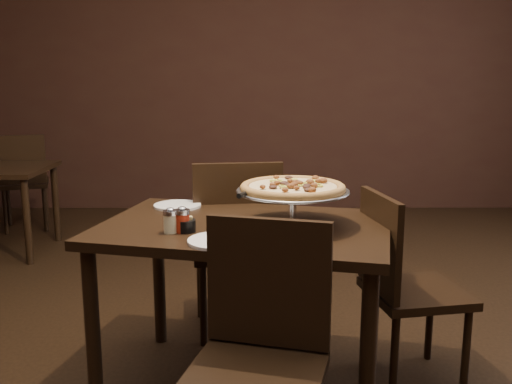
{
  "coord_description": "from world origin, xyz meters",
  "views": [
    {
      "loc": [
        -0.05,
        -2.38,
        1.36
      ],
      "look_at": [
        -0.04,
        0.0,
        0.88
      ],
      "focal_mm": 40.0,
      "sensor_mm": 36.0,
      "label": 1
    }
  ],
  "objects": [
    {
      "name": "chair_far",
      "position": [
        -0.14,
        0.48,
        0.52
      ],
      "size": [
        0.5,
        0.5,
        0.95
      ],
      "rotation": [
        0.0,
        0.0,
        3.28
      ],
      "color": "black",
      "rests_on": "ground"
    },
    {
      "name": "chair_side",
      "position": [
        0.61,
        0.0,
        0.48
      ],
      "size": [
        0.47,
        0.47,
        0.87
      ],
      "rotation": [
        0.0,
        0.0,
        1.75
      ],
      "color": "black",
      "rests_on": "ground"
    },
    {
      "name": "chair_near",
      "position": [
        -0.03,
        -0.68,
        0.5
      ],
      "size": [
        0.52,
        0.52,
        0.91
      ],
      "rotation": [
        0.0,
        0.0,
        -0.26
      ],
      "color": "black",
      "rests_on": "ground"
    },
    {
      "name": "parmesan_shaker",
      "position": [
        -0.38,
        -0.18,
        0.8
      ],
      "size": [
        0.06,
        0.06,
        0.1
      ],
      "color": "beige",
      "rests_on": "dining_table"
    },
    {
      "name": "dining_table",
      "position": [
        -0.09,
        -0.05,
        0.65
      ],
      "size": [
        1.35,
        1.06,
        0.75
      ],
      "rotation": [
        0.0,
        0.0,
        -0.23
      ],
      "color": "black",
      "rests_on": "ground"
    },
    {
      "name": "plate_left",
      "position": [
        -0.42,
        0.28,
        0.76
      ],
      "size": [
        0.23,
        0.23,
        0.01
      ],
      "primitive_type": "cylinder",
      "color": "white",
      "rests_on": "dining_table"
    },
    {
      "name": "bg_chair_far",
      "position": [
        -2.11,
        2.62,
        0.47
      ],
      "size": [
        0.51,
        0.51,
        0.87
      ],
      "rotation": [
        0.0,
        0.0,
        3.46
      ],
      "color": "black",
      "rests_on": "ground"
    },
    {
      "name": "pepper_flake_shaker",
      "position": [
        -0.33,
        -0.18,
        0.8
      ],
      "size": [
        0.06,
        0.06,
        0.11
      ],
      "color": "maroon",
      "rests_on": "dining_table"
    },
    {
      "name": "pizza_stand",
      "position": [
        0.11,
        -0.07,
        0.91
      ],
      "size": [
        0.47,
        0.47,
        0.19
      ],
      "color": "silver",
      "rests_on": "dining_table"
    },
    {
      "name": "serving_spatula",
      "position": [
        -0.08,
        -0.17,
        0.9
      ],
      "size": [
        0.16,
        0.16,
        0.02
      ],
      "rotation": [
        0.0,
        0.0,
        -0.38
      ],
      "color": "silver",
      "rests_on": "pizza_stand"
    },
    {
      "name": "packet_caddy",
      "position": [
        -0.32,
        -0.17,
        0.78
      ],
      "size": [
        0.08,
        0.08,
        0.06
      ],
      "rotation": [
        0.0,
        0.0,
        0.28
      ],
      "color": "black",
      "rests_on": "dining_table"
    },
    {
      "name": "plate_near",
      "position": [
        -0.18,
        -0.32,
        0.76
      ],
      "size": [
        0.24,
        0.24,
        0.01
      ],
      "primitive_type": "cylinder",
      "color": "white",
      "rests_on": "dining_table"
    },
    {
      "name": "napkin_stack",
      "position": [
        0.12,
        -0.33,
        0.76
      ],
      "size": [
        0.21,
        0.21,
        0.02
      ],
      "primitive_type": "cube",
      "rotation": [
        0.0,
        0.0,
        0.38
      ],
      "color": "white",
      "rests_on": "dining_table"
    },
    {
      "name": "room",
      "position": [
        0.06,
        0.03,
        1.4
      ],
      "size": [
        6.04,
        7.04,
        2.84
      ],
      "color": "black",
      "rests_on": "ground"
    }
  ]
}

